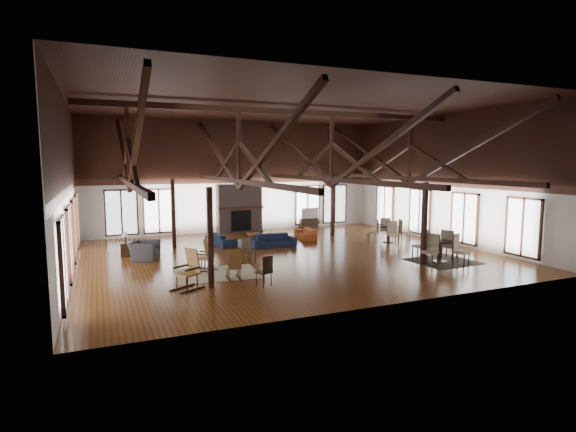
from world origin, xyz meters
name	(u,v)px	position (x,y,z in m)	size (l,w,h in m)	color
floor	(287,255)	(0.00, 0.00, 0.00)	(16.00, 16.00, 0.00)	brown
ceiling	(287,105)	(0.00, 0.00, 6.00)	(16.00, 14.00, 0.02)	black
wall_back	(237,177)	(0.00, 7.00, 3.00)	(16.00, 0.02, 6.00)	white
wall_front	(393,192)	(0.00, -7.00, 3.00)	(16.00, 0.02, 6.00)	white
wall_left	(66,186)	(-8.00, 0.00, 3.00)	(0.02, 14.00, 6.00)	white
wall_right	(444,179)	(8.00, 0.00, 3.00)	(0.02, 14.00, 6.00)	white
roof_truss	(287,156)	(0.00, 0.00, 4.03)	(15.60, 14.07, 3.14)	black
post_grid	(287,218)	(0.00, 0.00, 1.52)	(8.16, 7.16, 3.05)	black
fireplace	(239,208)	(0.00, 6.67, 1.29)	(2.50, 0.69, 2.60)	#6D5A53
ceiling_fan	(310,163)	(0.50, -1.00, 3.73)	(1.60, 1.60, 0.75)	black
sofa_navy_front	(274,240)	(0.15, 1.92, 0.29)	(1.96, 0.77, 0.57)	#131B34
sofa_navy_left	(221,239)	(-1.93, 3.25, 0.27)	(0.73, 1.87, 0.55)	black
sofa_orange	(305,234)	(2.35, 3.25, 0.25)	(0.68, 1.74, 0.51)	#A34A1F
coffee_table	(259,234)	(-0.03, 3.35, 0.37)	(1.15, 0.61, 0.43)	brown
vase	(261,230)	(0.08, 3.41, 0.54)	(0.20, 0.20, 0.21)	#B2B2B2
armchair	(144,250)	(-5.47, 1.38, 0.36)	(0.97, 1.11, 0.72)	#2E2E31
side_table_lamp	(126,247)	(-6.10, 2.30, 0.40)	(0.41, 0.41, 1.05)	black
rocking_chair_a	(206,256)	(-3.68, -1.37, 0.54)	(0.98, 0.95, 1.15)	olive
rocking_chair_b	(234,266)	(-3.10, -2.89, 0.46)	(0.47, 0.79, 0.98)	olive
rocking_chair_c	(190,270)	(-4.61, -3.37, 0.57)	(1.06, 0.90, 1.21)	olive
side_chair_a	(248,248)	(-1.95, -0.79, 0.56)	(0.57, 0.57, 0.97)	black
side_chair_b	(266,269)	(-2.43, -4.03, 0.55)	(0.52, 0.52, 0.95)	black
cafe_table_near	(440,247)	(4.83, -3.46, 0.57)	(2.19, 2.19, 1.13)	black
cafe_table_far	(388,231)	(5.56, 0.86, 0.53)	(2.07, 2.07, 1.07)	black
cup_near	(441,240)	(4.78, -3.56, 0.86)	(0.11, 0.11, 0.09)	#B2B2B2
cup_far	(387,225)	(5.48, 0.88, 0.82)	(0.13, 0.13, 0.10)	#B2B2B2
tv_console	(308,223)	(4.20, 6.75, 0.27)	(1.09, 0.41, 0.54)	black
television	(309,213)	(4.24, 6.75, 0.84)	(1.04, 0.14, 0.60)	#B2B2B2
rug_tan	(216,274)	(-3.45, -1.93, 0.01)	(2.79, 2.19, 0.01)	#C4B488
rug_navy	(260,242)	(-0.01, 3.33, 0.01)	(2.91, 2.18, 0.01)	#181743
rug_dark	(443,261)	(5.02, -3.43, 0.01)	(2.29, 2.08, 0.01)	black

